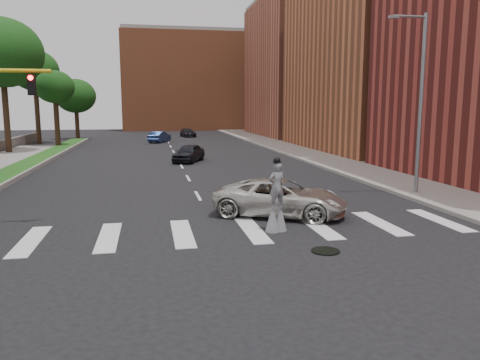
% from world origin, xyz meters
% --- Properties ---
extents(ground_plane, '(160.00, 160.00, 0.00)m').
position_xyz_m(ground_plane, '(0.00, 0.00, 0.00)').
color(ground_plane, black).
rests_on(ground_plane, ground).
extents(grass_median, '(2.00, 60.00, 0.25)m').
position_xyz_m(grass_median, '(-11.50, 20.00, 0.12)').
color(grass_median, '#1B4D16').
rests_on(grass_median, ground).
extents(median_curb, '(0.20, 60.00, 0.28)m').
position_xyz_m(median_curb, '(-10.45, 20.00, 0.14)').
color(median_curb, gray).
rests_on(median_curb, ground).
extents(sidewalk_right, '(5.00, 90.00, 0.18)m').
position_xyz_m(sidewalk_right, '(12.50, 25.00, 0.09)').
color(sidewalk_right, gray).
rests_on(sidewalk_right, ground).
extents(manhole, '(0.90, 0.90, 0.04)m').
position_xyz_m(manhole, '(3.00, -2.00, 0.02)').
color(manhole, black).
rests_on(manhole, ground).
extents(building_mid, '(16.00, 22.00, 24.00)m').
position_xyz_m(building_mid, '(22.00, 30.00, 12.00)').
color(building_mid, '#AE5B36').
rests_on(building_mid, ground).
extents(building_far, '(16.00, 22.00, 20.00)m').
position_xyz_m(building_far, '(22.00, 54.00, 10.00)').
color(building_far, '#B15B41').
rests_on(building_far, ground).
extents(building_backdrop, '(26.00, 14.00, 18.00)m').
position_xyz_m(building_backdrop, '(6.00, 78.00, 9.00)').
color(building_backdrop, '#AE5B36').
rests_on(building_backdrop, ground).
extents(streetlight, '(2.05, 0.20, 9.00)m').
position_xyz_m(streetlight, '(10.90, 6.00, 4.90)').
color(streetlight, slate).
rests_on(streetlight, ground).
extents(stilt_performer, '(0.83, 0.61, 2.73)m').
position_xyz_m(stilt_performer, '(2.12, 0.66, 1.06)').
color(stilt_performer, black).
rests_on(stilt_performer, ground).
extents(suv_crossing, '(6.07, 4.74, 1.53)m').
position_xyz_m(suv_crossing, '(2.95, 3.00, 0.77)').
color(suv_crossing, beige).
rests_on(suv_crossing, ground).
extents(car_near, '(3.30, 4.61, 1.46)m').
position_xyz_m(car_near, '(0.79, 22.78, 0.73)').
color(car_near, black).
rests_on(car_near, ground).
extents(car_mid, '(3.05, 4.45, 1.39)m').
position_xyz_m(car_mid, '(-1.07, 44.25, 0.69)').
color(car_mid, navy).
rests_on(car_mid, ground).
extents(car_far, '(2.38, 4.38, 1.21)m').
position_xyz_m(car_far, '(3.30, 54.10, 0.60)').
color(car_far, black).
rests_on(car_far, ground).
extents(tree_4, '(7.55, 7.55, 12.65)m').
position_xyz_m(tree_4, '(-15.58, 32.57, 9.40)').
color(tree_4, black).
rests_on(tree_4, ground).
extents(tree_5, '(5.63, 5.63, 11.09)m').
position_xyz_m(tree_5, '(-15.44, 44.73, 8.62)').
color(tree_5, black).
rests_on(tree_5, ground).
extents(tree_6, '(4.17, 4.17, 8.36)m').
position_xyz_m(tree_6, '(-12.25, 39.06, 6.48)').
color(tree_6, black).
rests_on(tree_6, ground).
extents(tree_7, '(5.40, 5.40, 8.17)m').
position_xyz_m(tree_7, '(-11.98, 51.98, 5.84)').
color(tree_7, black).
rests_on(tree_7, ground).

